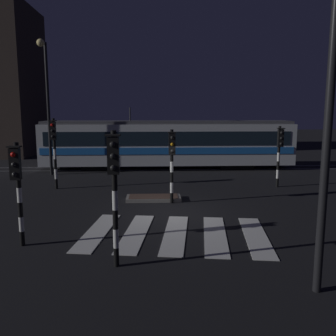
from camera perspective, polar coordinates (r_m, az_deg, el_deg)
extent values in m
plane|color=black|center=(14.24, 0.50, -7.10)|extent=(120.00, 120.00, 0.00)
cube|color=#59595E|center=(24.17, -0.78, -0.32)|extent=(80.00, 0.12, 0.03)
cube|color=#59595E|center=(25.58, -0.88, 0.21)|extent=(80.00, 0.12, 0.03)
cube|color=silver|center=(12.37, -11.01, -9.75)|extent=(1.20, 3.85, 0.02)
cube|color=silver|center=(12.09, -5.05, -10.07)|extent=(1.20, 3.85, 0.02)
cube|color=silver|center=(11.94, 1.13, -10.29)|extent=(1.20, 3.85, 0.02)
cube|color=silver|center=(11.92, 7.40, -10.39)|extent=(1.20, 3.85, 0.02)
cube|color=silver|center=(12.05, 13.62, -10.37)|extent=(1.20, 3.85, 0.02)
cube|color=slate|center=(16.24, -2.29, -4.77)|extent=(2.41, 1.03, 0.16)
cube|color=#4C382D|center=(16.22, -2.29, -4.46)|extent=(2.17, 0.93, 0.02)
cylinder|color=black|center=(19.75, 16.80, -2.22)|extent=(0.14, 0.14, 0.45)
cylinder|color=white|center=(19.67, 16.86, -0.93)|extent=(0.14, 0.14, 0.45)
cylinder|color=black|center=(19.60, 16.92, 0.38)|extent=(0.14, 0.14, 0.45)
cylinder|color=white|center=(19.54, 16.98, 1.69)|extent=(0.14, 0.14, 0.45)
cylinder|color=black|center=(19.49, 17.04, 3.01)|extent=(0.14, 0.14, 0.45)
cylinder|color=white|center=(19.45, 17.10, 4.33)|extent=(0.14, 0.14, 0.45)
cylinder|color=black|center=(19.42, 17.16, 5.66)|extent=(0.14, 0.14, 0.45)
cube|color=black|center=(19.29, 17.28, 4.52)|extent=(0.28, 0.20, 0.90)
sphere|color=black|center=(19.16, 17.43, 5.32)|extent=(0.14, 0.14, 0.14)
sphere|color=black|center=(19.18, 17.39, 4.49)|extent=(0.14, 0.14, 0.14)
sphere|color=black|center=(19.21, 17.35, 3.66)|extent=(0.14, 0.14, 0.14)
cube|color=black|center=(19.26, 17.35, 5.97)|extent=(0.36, 0.24, 0.04)
cylinder|color=black|center=(11.74, -21.93, -10.23)|extent=(0.14, 0.14, 0.44)
cylinder|color=white|center=(11.61, -22.06, -8.18)|extent=(0.14, 0.14, 0.44)
cylinder|color=black|center=(11.49, -22.19, -6.09)|extent=(0.14, 0.14, 0.44)
cylinder|color=white|center=(11.39, -22.32, -3.95)|extent=(0.14, 0.14, 0.44)
cylinder|color=black|center=(11.30, -22.45, -1.78)|extent=(0.14, 0.14, 0.44)
cylinder|color=white|center=(11.23, -22.59, 0.42)|extent=(0.14, 0.14, 0.44)
cylinder|color=black|center=(11.18, -22.73, 2.64)|extent=(0.14, 0.14, 0.44)
cube|color=black|center=(11.06, -22.91, 0.58)|extent=(0.28, 0.20, 0.90)
sphere|color=red|center=(10.93, -23.19, 1.95)|extent=(0.14, 0.14, 0.14)
sphere|color=black|center=(10.96, -23.10, 0.50)|extent=(0.14, 0.14, 0.14)
sphere|color=black|center=(11.00, -23.01, -0.95)|extent=(0.14, 0.14, 0.14)
cube|color=black|center=(11.01, -23.06, 3.10)|extent=(0.36, 0.24, 0.04)
cylinder|color=black|center=(15.67, 0.59, -4.72)|extent=(0.14, 0.14, 0.45)
cylinder|color=white|center=(15.57, 0.59, -3.10)|extent=(0.14, 0.14, 0.45)
cylinder|color=black|center=(15.48, 0.59, -1.47)|extent=(0.14, 0.14, 0.45)
cylinder|color=white|center=(15.41, 0.60, 0.19)|extent=(0.14, 0.14, 0.45)
cylinder|color=black|center=(15.34, 0.60, 1.86)|extent=(0.14, 0.14, 0.45)
cylinder|color=white|center=(15.29, 0.60, 3.54)|extent=(0.14, 0.14, 0.45)
cylinder|color=black|center=(15.25, 0.60, 5.23)|extent=(0.14, 0.14, 0.45)
cube|color=black|center=(15.12, 0.64, 3.78)|extent=(0.28, 0.20, 0.90)
sphere|color=black|center=(14.98, 0.66, 4.80)|extent=(0.14, 0.14, 0.14)
sphere|color=orange|center=(15.01, 0.66, 3.74)|extent=(0.14, 0.14, 0.14)
sphere|color=black|center=(15.03, 0.66, 2.67)|extent=(0.14, 0.14, 0.14)
cube|color=black|center=(15.08, 0.64, 5.63)|extent=(0.36, 0.24, 0.04)
cylinder|color=black|center=(9.66, -8.12, -13.68)|extent=(0.14, 0.14, 0.50)
cylinder|color=white|center=(9.47, -8.19, -10.90)|extent=(0.14, 0.14, 0.50)
cylinder|color=black|center=(9.32, -8.26, -8.01)|extent=(0.14, 0.14, 0.50)
cylinder|color=white|center=(9.18, -8.33, -5.04)|extent=(0.14, 0.14, 0.50)
cylinder|color=black|center=(9.07, -8.40, -1.98)|extent=(0.14, 0.14, 0.50)
cylinder|color=white|center=(8.99, -8.47, 1.13)|extent=(0.14, 0.14, 0.50)
cylinder|color=black|center=(8.94, -8.55, 4.30)|extent=(0.14, 0.14, 0.50)
cube|color=black|center=(8.81, -8.61, 1.93)|extent=(0.28, 0.20, 0.90)
sphere|color=black|center=(8.67, -8.73, 3.68)|extent=(0.14, 0.14, 0.14)
sphere|color=black|center=(8.70, -8.68, 1.84)|extent=(0.14, 0.14, 0.14)
sphere|color=black|center=(8.74, -8.64, 0.02)|extent=(0.14, 0.14, 0.14)
cube|color=black|center=(8.76, -8.68, 5.12)|extent=(0.36, 0.24, 0.04)
cylinder|color=black|center=(19.32, -17.14, -2.40)|extent=(0.14, 0.14, 0.51)
cylinder|color=white|center=(19.23, -17.21, -0.91)|extent=(0.14, 0.14, 0.51)
cylinder|color=black|center=(19.15, -17.28, 0.59)|extent=(0.14, 0.14, 0.51)
cylinder|color=white|center=(19.08, -17.35, 2.11)|extent=(0.14, 0.14, 0.51)
cylinder|color=black|center=(19.03, -17.43, 3.63)|extent=(0.14, 0.14, 0.51)
cylinder|color=white|center=(18.99, -17.50, 5.16)|extent=(0.14, 0.14, 0.51)
cylinder|color=black|center=(18.97, -17.57, 6.70)|extent=(0.14, 0.14, 0.51)
cube|color=black|center=(18.82, -17.66, 5.62)|extent=(0.28, 0.20, 0.90)
sphere|color=red|center=(18.70, -17.78, 6.46)|extent=(0.14, 0.14, 0.14)
sphere|color=black|center=(18.71, -17.74, 5.60)|extent=(0.14, 0.14, 0.14)
sphere|color=black|center=(18.73, -17.70, 4.75)|extent=(0.14, 0.14, 0.14)
cube|color=black|center=(18.80, -17.73, 7.11)|extent=(0.36, 0.24, 0.04)
cylinder|color=black|center=(8.23, 23.76, 4.57)|extent=(0.18, 0.18, 6.87)
cylinder|color=black|center=(23.30, -18.27, 8.60)|extent=(0.18, 0.18, 7.90)
cylinder|color=black|center=(23.19, -19.08, 18.13)|extent=(0.10, 0.90, 0.10)
sphere|color=#F9E08C|center=(22.75, -19.41, 18.09)|extent=(0.44, 0.44, 0.44)
cube|color=silver|center=(24.67, -0.05, 3.83)|extent=(16.81, 2.50, 2.70)
cube|color=blue|center=(23.45, 0.09, 2.69)|extent=(16.48, 0.04, 0.44)
cube|color=blue|center=(25.97, -0.17, 3.32)|extent=(16.48, 0.04, 0.44)
cube|color=black|center=(23.38, 0.09, 4.64)|extent=(15.97, 0.03, 0.90)
cube|color=#4C4C51|center=(24.58, -0.05, 7.19)|extent=(16.48, 2.30, 0.20)
cylinder|color=#262628|center=(24.59, -5.99, 8.31)|extent=(0.08, 0.08, 1.00)
cube|color=black|center=(25.48, 10.40, 0.39)|extent=(2.20, 2.00, 0.35)
cube|color=black|center=(25.09, -10.66, 0.25)|extent=(2.20, 2.00, 0.35)
sphere|color=#F9F2CC|center=(26.47, 18.59, 2.84)|extent=(0.24, 0.24, 0.24)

